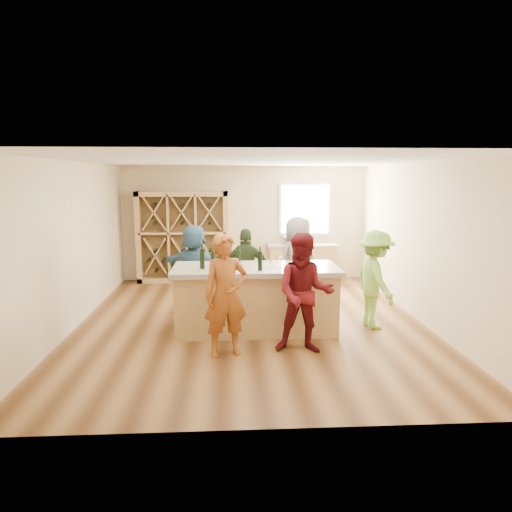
{
  "coord_description": "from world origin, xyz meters",
  "views": [
    {
      "loc": [
        -0.35,
        -7.76,
        2.54
      ],
      "look_at": [
        0.1,
        0.2,
        1.15
      ],
      "focal_mm": 32.0,
      "sensor_mm": 36.0,
      "label": 1
    }
  ],
  "objects": [
    {
      "name": "tasting_counter_top",
      "position": [
        0.06,
        -0.43,
        1.04
      ],
      "size": [
        2.72,
        1.12,
        0.08
      ],
      "primitive_type": "cube",
      "color": "#A49886",
      "rests_on": "tasting_counter_base"
    },
    {
      "name": "tasting_menu_a",
      "position": [
        -0.27,
        -0.79,
        1.08
      ],
      "size": [
        0.34,
        0.39,
        0.0
      ],
      "primitive_type": "cube",
      "rotation": [
        0.0,
        0.0,
        -0.41
      ],
      "color": "white",
      "rests_on": "tasting_counter_top"
    },
    {
      "name": "tasting_menu_b",
      "position": [
        0.29,
        -0.83,
        1.08
      ],
      "size": [
        0.24,
        0.3,
        0.0
      ],
      "primitive_type": "cube",
      "rotation": [
        0.0,
        0.0,
        -0.13
      ],
      "color": "white",
      "rests_on": "tasting_counter_top"
    },
    {
      "name": "wine_rack",
      "position": [
        -1.5,
        3.27,
        1.1
      ],
      "size": [
        2.2,
        0.45,
        2.2
      ],
      "primitive_type": "cube",
      "color": "tan",
      "rests_on": "floor"
    },
    {
      "name": "wine_glass_a",
      "position": [
        -0.25,
        -0.89,
        1.16
      ],
      "size": [
        0.08,
        0.08,
        0.16
      ],
      "primitive_type": "cone",
      "rotation": [
        0.0,
        0.0,
        -0.26
      ],
      "color": "white",
      "rests_on": "tasting_counter_top"
    },
    {
      "name": "wall_right",
      "position": [
        3.05,
        0.0,
        1.4
      ],
      "size": [
        0.1,
        7.0,
        2.8
      ],
      "primitive_type": "cube",
      "color": "beige",
      "rests_on": "ground"
    },
    {
      "name": "window_frame",
      "position": [
        1.5,
        3.47,
        1.75
      ],
      "size": [
        1.3,
        0.06,
        1.3
      ],
      "primitive_type": "cube",
      "color": "white",
      "rests_on": "wall_back"
    },
    {
      "name": "wine_bottle_a",
      "position": [
        -0.81,
        -0.54,
        1.24
      ],
      "size": [
        0.08,
        0.08,
        0.32
      ],
      "primitive_type": "cylinder",
      "rotation": [
        0.0,
        0.0,
        0.04
      ],
      "color": "black",
      "rests_on": "tasting_counter_top"
    },
    {
      "name": "wine_bottle_c",
      "position": [
        -0.5,
        -0.49,
        1.23
      ],
      "size": [
        0.09,
        0.09,
        0.3
      ],
      "primitive_type": "cylinder",
      "rotation": [
        0.0,
        0.0,
        0.2
      ],
      "color": "black",
      "rests_on": "tasting_counter_top"
    },
    {
      "name": "window_pane",
      "position": [
        1.5,
        3.44,
        1.75
      ],
      "size": [
        1.18,
        0.01,
        1.18
      ],
      "primitive_type": "cube",
      "color": "white",
      "rests_on": "wall_back"
    },
    {
      "name": "wall_left",
      "position": [
        -3.05,
        0.0,
        1.4
      ],
      "size": [
        0.1,
        7.0,
        2.8
      ],
      "primitive_type": "cube",
      "color": "beige",
      "rests_on": "ground"
    },
    {
      "name": "ceiling",
      "position": [
        0.0,
        0.0,
        2.85
      ],
      "size": [
        6.0,
        7.0,
        0.1
      ],
      "primitive_type": "cube",
      "color": "white",
      "rests_on": "ground"
    },
    {
      "name": "tasting_menu_c",
      "position": [
        0.86,
        -0.76,
        1.08
      ],
      "size": [
        0.33,
        0.37,
        0.0
      ],
      "primitive_type": "cube",
      "rotation": [
        0.0,
        0.0,
        -0.41
      ],
      "color": "white",
      "rests_on": "tasting_counter_top"
    },
    {
      "name": "sink",
      "position": [
        1.2,
        3.2,
        1.01
      ],
      "size": [
        0.54,
        0.54,
        0.19
      ],
      "primitive_type": "imported",
      "color": "silver",
      "rests_on": "back_counter_top"
    },
    {
      "name": "wine_bottle_d",
      "position": [
        -0.39,
        -0.69,
        1.21
      ],
      "size": [
        0.07,
        0.07,
        0.27
      ],
      "primitive_type": "cylinder",
      "rotation": [
        0.0,
        0.0,
        0.1
      ],
      "color": "black",
      "rests_on": "tasting_counter_top"
    },
    {
      "name": "back_counter_base",
      "position": [
        1.4,
        3.2,
        0.43
      ],
      "size": [
        1.6,
        0.58,
        0.86
      ],
      "primitive_type": "cube",
      "color": "tan",
      "rests_on": "floor"
    },
    {
      "name": "faucet",
      "position": [
        1.2,
        3.38,
        1.07
      ],
      "size": [
        0.02,
        0.02,
        0.3
      ],
      "primitive_type": "cylinder",
      "color": "silver",
      "rests_on": "back_counter_top"
    },
    {
      "name": "person_far_mid",
      "position": [
        -0.05,
        0.69,
        0.79
      ],
      "size": [
        0.97,
        0.56,
        1.58
      ],
      "primitive_type": "imported",
      "rotation": [
        0.0,
        0.0,
        3.05
      ],
      "color": "#263319",
      "rests_on": "floor"
    },
    {
      "name": "wall_front",
      "position": [
        0.0,
        -3.55,
        1.4
      ],
      "size": [
        6.0,
        0.1,
        2.8
      ],
      "primitive_type": "cube",
      "color": "beige",
      "rests_on": "ground"
    },
    {
      "name": "person_far_left",
      "position": [
        -1.04,
        0.81,
        0.83
      ],
      "size": [
        1.62,
        1.23,
        1.66
      ],
      "primitive_type": "imported",
      "rotation": [
        0.0,
        0.0,
        2.64
      ],
      "color": "#335972",
      "rests_on": "floor"
    },
    {
      "name": "wine_glass_b",
      "position": [
        0.24,
        -0.87,
        1.18
      ],
      "size": [
        0.09,
        0.09,
        0.19
      ],
      "primitive_type": "cone",
      "rotation": [
        0.0,
        0.0,
        -0.29
      ],
      "color": "white",
      "rests_on": "tasting_counter_top"
    },
    {
      "name": "wine_glass_c",
      "position": [
        0.78,
        -0.83,
        1.17
      ],
      "size": [
        0.08,
        0.08,
        0.18
      ],
      "primitive_type": "cone",
      "rotation": [
        0.0,
        0.0,
        -0.15
      ],
      "color": "white",
      "rests_on": "tasting_counter_top"
    },
    {
      "name": "wine_bottle_b",
      "position": [
        -0.63,
        -0.69,
        1.22
      ],
      "size": [
        0.09,
        0.09,
        0.28
      ],
      "primitive_type": "cylinder",
      "rotation": [
        0.0,
        0.0,
        -0.4
      ],
      "color": "black",
      "rests_on": "tasting_counter_top"
    },
    {
      "name": "floor",
      "position": [
        0.0,
        0.0,
        -0.05
      ],
      "size": [
        6.0,
        7.0,
        0.1
      ],
      "primitive_type": "cube",
      "color": "brown",
      "rests_on": "ground"
    },
    {
      "name": "back_counter_top",
      "position": [
        1.4,
        3.2,
        0.89
      ],
      "size": [
        1.7,
        0.62,
        0.06
      ],
      "primitive_type": "cube",
      "color": "#A49886",
      "rests_on": "back_counter_base"
    },
    {
      "name": "person_near_right",
      "position": [
        0.71,
        -1.43,
        0.88
      ],
      "size": [
        0.91,
        0.59,
        1.75
      ],
      "primitive_type": "imported",
      "rotation": [
        0.0,
        0.0,
        -0.15
      ],
      "color": "#590F14",
      "rests_on": "floor"
    },
    {
      "name": "wine_bottle_f",
      "position": [
        0.11,
        -0.73,
        1.23
      ],
      "size": [
        0.07,
        0.07,
        0.3
      ],
      "primitive_type": "cylinder",
      "color": "black",
      "rests_on": "tasting_counter_top"
    },
    {
      "name": "person_server",
      "position": [
        2.08,
        -0.39,
        0.83
      ],
      "size": [
        0.66,
        1.14,
        1.67
      ],
      "primitive_type": "imported",
      "rotation": [
        0.0,
        0.0,
        1.72
      ],
      "color": "#8CC64C",
      "rests_on": "floor"
    },
    {
      "name": "tasting_counter_base",
      "position": [
        0.06,
        -0.43,
        0.5
      ],
      "size": [
        2.6,
        1.0,
        1.0
      ],
      "primitive_type": "cube",
      "color": "tan",
      "rests_on": "floor"
    },
    {
      "name": "person_far_right",
      "position": [
        0.95,
        0.86,
        0.89
      ],
      "size": [
        1.04,
        0.91,
        1.79
      ],
      "primitive_type": "imported",
      "rotation": [
        0.0,
        0.0,
        3.63
      ],
      "color": "slate",
      "rests_on": "floor"
    },
    {
      "name": "wall_back",
      "position": [
        0.0,
        3.55,
        1.4
      ],
      "size": [
        6.0,
        0.1,
        2.8
      ],
      "primitive_type": "cube",
      "color": "beige",
      "rests_on": "ground"
    },
    {
      "name": "wine_glass_d",
      "position": [
        0.46,
        -0.57,
        1.17
      ],
      "size": [
        0.08,
        0.08,
        0.18
      ],
      "primitive_type": "cone",
      "rotation": [
        0.0,
        0.0,
        0.28
      ],
      "color": "white",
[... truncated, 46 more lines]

